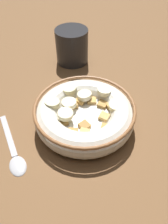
# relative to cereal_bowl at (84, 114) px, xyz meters

# --- Properties ---
(ground_plane) EXTENTS (1.33, 1.33, 0.02)m
(ground_plane) POSITION_rel_cereal_bowl_xyz_m (-0.00, -0.00, -0.03)
(ground_plane) COLOR brown
(cereal_bowl) EXTENTS (0.19, 0.19, 0.05)m
(cereal_bowl) POSITION_rel_cereal_bowl_xyz_m (0.00, 0.00, 0.00)
(cereal_bowl) COLOR silver
(cereal_bowl) RESTS_ON ground_plane
(spoon) EXTENTS (0.14, 0.08, 0.01)m
(spoon) POSITION_rel_cereal_bowl_xyz_m (-0.08, 0.12, -0.02)
(spoon) COLOR #B7B7BC
(spoon) RESTS_ON ground_plane
(coffee_mug) EXTENTS (0.11, 0.08, 0.08)m
(coffee_mug) POSITION_rel_cereal_bowl_xyz_m (0.22, 0.03, 0.02)
(coffee_mug) COLOR #262628
(coffee_mug) RESTS_ON ground_plane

